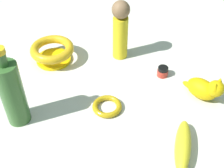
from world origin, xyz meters
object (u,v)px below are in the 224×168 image
at_px(bottle_tall, 12,93).
at_px(banana, 183,146).
at_px(person_figure_adult, 120,29).
at_px(bangle, 107,106).
at_px(bowl, 52,51).
at_px(cat_figurine, 205,88).
at_px(nail_polish_jar, 163,71).

bearing_deg(bottle_tall, banana, -8.85).
bearing_deg(person_figure_adult, banana, -64.34).
relative_size(person_figure_adult, bangle, 2.43).
bearing_deg(bottle_tall, bangle, 14.16).
distance_m(person_figure_adult, bangle, 0.27).
bearing_deg(person_figure_adult, bowl, -168.61).
bearing_deg(bangle, banana, -32.41).
bearing_deg(banana, bottle_tall, -91.06).
distance_m(bangle, bowl, 0.29).
relative_size(person_figure_adult, banana, 1.27).
bearing_deg(banana, person_figure_adult, -146.55).
bearing_deg(person_figure_adult, cat_figurine, -35.30).
distance_m(cat_figurine, nail_polish_jar, 0.15).
height_order(person_figure_adult, nail_polish_jar, person_figure_adult).
xyz_separation_m(nail_polish_jar, bangle, (-0.16, -0.16, -0.01)).
distance_m(bottle_tall, bowl, 0.28).
distance_m(bottle_tall, nail_polish_jar, 0.47).
distance_m(nail_polish_jar, bangle, 0.23).
distance_m(banana, bowl, 0.53).
bearing_deg(cat_figurine, nail_polish_jar, 141.79).
xyz_separation_m(bangle, bowl, (-0.21, 0.21, 0.03)).
bearing_deg(person_figure_adult, nail_polish_jar, -32.75).
bearing_deg(banana, nail_polish_jar, -164.45).
distance_m(person_figure_adult, bowl, 0.24).
distance_m(person_figure_adult, cat_figurine, 0.33).
bearing_deg(bangle, bottle_tall, -165.84).
relative_size(bottle_tall, cat_figurine, 2.19).
bearing_deg(cat_figurine, banana, -111.63).
xyz_separation_m(person_figure_adult, cat_figurine, (0.26, -0.19, -0.07)).
bearing_deg(cat_figurine, bottle_tall, -166.18).
bearing_deg(bangle, nail_polish_jar, 44.33).
xyz_separation_m(bottle_tall, cat_figurine, (0.52, 0.13, -0.06)).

